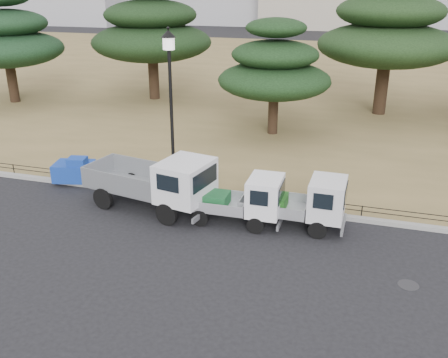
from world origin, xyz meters
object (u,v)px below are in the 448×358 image
(truck_large, at_px, (156,180))
(truck_kei_front, at_px, (242,200))
(tarp_pile, at_px, (74,170))
(street_lamp, at_px, (170,86))
(truck_kei_rear, at_px, (301,202))

(truck_large, relative_size, truck_kei_front, 1.51)
(truck_kei_front, height_order, tarp_pile, truck_kei_front)
(street_lamp, bearing_deg, tarp_pile, -179.23)
(tarp_pile, bearing_deg, street_lamp, 0.77)
(truck_kei_front, bearing_deg, truck_large, 176.65)
(truck_kei_front, xyz_separation_m, tarp_pile, (-7.81, 1.58, -0.33))
(truck_kei_rear, bearing_deg, street_lamp, 166.39)
(truck_large, relative_size, tarp_pile, 2.87)
(truck_kei_front, bearing_deg, street_lamp, 152.36)
(street_lamp, distance_m, tarp_pile, 5.97)
(truck_kei_front, distance_m, tarp_pile, 7.98)
(truck_large, height_order, truck_kei_rear, truck_large)
(street_lamp, bearing_deg, truck_kei_rear, -14.16)
(truck_kei_front, distance_m, street_lamp, 5.07)
(truck_kei_front, xyz_separation_m, street_lamp, (-3.25, 1.64, 3.52))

